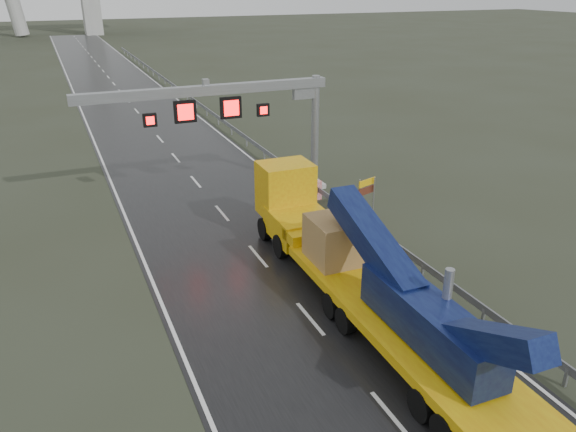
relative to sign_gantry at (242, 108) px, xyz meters
name	(u,v)px	position (x,y,z in m)	size (l,w,h in m)	color
ground	(360,379)	(-2.10, -17.99, -5.61)	(400.00, 400.00, 0.00)	#2C2F21
road	(147,124)	(-2.10, 22.01, -5.60)	(11.00, 200.00, 0.02)	black
guardrail	(243,135)	(4.00, 12.01, -4.91)	(0.20, 140.00, 1.40)	gray
sign_gantry	(242,108)	(0.00, 0.00, 0.00)	(14.90, 1.20, 7.42)	#A6A5A1
heavy_haul_truck	(352,260)	(0.12, -13.25, -3.77)	(3.23, 20.30, 4.76)	#E0B90C
exit_sign_pair	(367,190)	(5.36, -5.63, -4.00)	(1.29, 0.48, 2.30)	gray
striped_barrier	(315,190)	(3.90, -2.06, -5.02)	(0.70, 0.38, 1.18)	red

